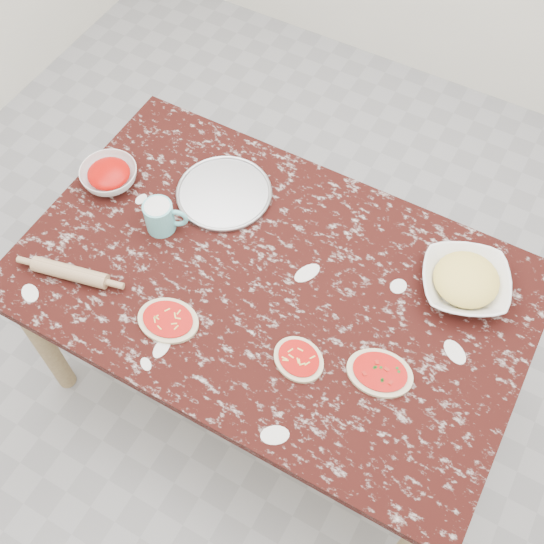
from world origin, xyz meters
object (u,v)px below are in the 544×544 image
at_px(sauce_bowl, 109,176).
at_px(flour_mug, 161,216).
at_px(pizza_tray, 224,194).
at_px(cheese_bowl, 465,283).
at_px(rolling_pin, 70,273).
at_px(worktable, 272,294).

height_order(sauce_bowl, flour_mug, flour_mug).
height_order(pizza_tray, cheese_bowl, cheese_bowl).
bearing_deg(cheese_bowl, flour_mug, -164.82).
bearing_deg(cheese_bowl, sauce_bowl, -171.42).
xyz_separation_m(pizza_tray, rolling_pin, (-0.25, -0.52, 0.02)).
bearing_deg(flour_mug, sauce_bowl, 164.44).
distance_m(worktable, cheese_bowl, 0.61).
bearing_deg(worktable, cheese_bowl, 26.32).
bearing_deg(worktable, pizza_tray, 144.51).
bearing_deg(worktable, rolling_pin, -152.17).
bearing_deg(sauce_bowl, pizza_tray, 20.70).
bearing_deg(cheese_bowl, rolling_pin, -152.90).
bearing_deg(rolling_pin, cheese_bowl, 27.10).
bearing_deg(rolling_pin, worktable, 27.83).
relative_size(worktable, rolling_pin, 6.47).
xyz_separation_m(pizza_tray, sauce_bowl, (-0.37, -0.14, 0.02)).
xyz_separation_m(pizza_tray, flour_mug, (-0.11, -0.22, 0.05)).
distance_m(sauce_bowl, flour_mug, 0.28).
height_order(sauce_bowl, rolling_pin, sauce_bowl).
height_order(worktable, rolling_pin, rolling_pin).
relative_size(sauce_bowl, rolling_pin, 0.79).
height_order(worktable, flour_mug, flour_mug).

